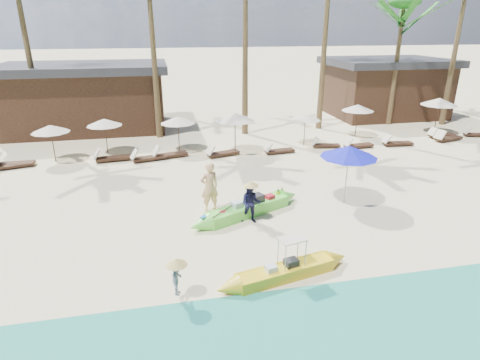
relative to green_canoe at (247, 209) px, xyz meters
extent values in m
plane|color=beige|center=(0.35, -2.18, -0.24)|extent=(240.00, 240.00, 0.00)
cube|color=tan|center=(0.35, -7.18, -0.23)|extent=(240.00, 4.50, 0.01)
cube|color=#64E546|center=(0.00, -0.01, -0.03)|extent=(3.45, 2.11, 0.42)
cube|color=white|center=(0.00, -0.01, -0.01)|extent=(2.92, 1.72, 0.19)
cube|color=#262628|center=(0.40, 0.18, 0.28)|extent=(0.61, 0.55, 0.38)
cube|color=silver|center=(-0.42, -0.14, 0.24)|extent=(0.48, 0.46, 0.31)
cube|color=red|center=(0.97, 0.38, 0.21)|extent=(0.41, 0.39, 0.24)
cylinder|color=red|center=(-1.01, -0.42, 0.13)|extent=(0.24, 0.24, 0.10)
cylinder|color=#262628|center=(-1.22, -0.63, 0.13)|extent=(0.22, 0.22, 0.09)
sphere|color=tan|center=(-1.54, -0.72, 0.18)|extent=(0.20, 0.20, 0.20)
cylinder|color=gold|center=(1.40, 0.74, 0.18)|extent=(0.15, 0.15, 0.20)
cylinder|color=gold|center=(1.60, 0.83, 0.18)|extent=(0.15, 0.15, 0.20)
cube|color=gold|center=(0.15, -4.16, -0.06)|extent=(2.98, 1.23, 0.35)
cube|color=white|center=(0.15, -4.16, -0.04)|extent=(2.55, 0.98, 0.16)
cube|color=#262628|center=(0.33, -4.12, 0.17)|extent=(0.42, 0.37, 0.28)
cube|color=silver|center=(-0.30, -4.26, 0.15)|extent=(0.34, 0.32, 0.24)
cube|color=beige|center=(0.33, -4.12, 0.96)|extent=(0.83, 0.66, 0.03)
imported|color=tan|center=(-1.33, 0.63, 0.74)|extent=(0.81, 0.63, 1.96)
imported|color=#131434|center=(-0.03, -0.63, 0.50)|extent=(0.86, 0.76, 1.48)
imported|color=gray|center=(-2.86, -4.53, 0.41)|extent=(0.49, 0.68, 0.94)
cylinder|color=#99999E|center=(4.04, 0.26, 0.92)|extent=(0.05, 0.05, 2.31)
cone|color=#1419BC|center=(4.04, 0.26, 1.91)|extent=(2.21, 2.21, 0.45)
cylinder|color=#3D2519|center=(-8.43, 8.14, 0.71)|extent=(0.05, 0.05, 1.89)
cone|color=beige|center=(-8.43, 8.14, 1.52)|extent=(1.89, 1.89, 0.38)
cube|color=#3D2519|center=(-10.40, 7.44, -0.09)|extent=(1.74, 0.94, 0.12)
cube|color=#3D2519|center=(-10.23, 7.70, -0.08)|extent=(1.79, 0.60, 0.13)
cylinder|color=#3D2519|center=(-5.90, 9.09, 0.71)|extent=(0.05, 0.05, 1.89)
cone|color=beige|center=(-5.90, 9.09, 1.52)|extent=(1.89, 1.89, 0.38)
cube|color=#3D2519|center=(-5.43, 7.64, -0.07)|extent=(1.90, 0.79, 0.13)
cube|color=beige|center=(-6.24, 7.55, 0.25)|extent=(0.48, 0.64, 0.54)
cube|color=#3D2519|center=(-3.62, 7.31, -0.08)|extent=(1.83, 0.95, 0.12)
cube|color=beige|center=(-4.37, 7.13, 0.23)|extent=(0.51, 0.64, 0.51)
cylinder|color=#3D2519|center=(-1.98, 8.74, 0.72)|extent=(0.05, 0.05, 1.92)
cone|color=beige|center=(-1.98, 8.74, 1.55)|extent=(1.92, 1.92, 0.38)
cube|color=#3D2519|center=(-2.50, 7.62, -0.08)|extent=(1.85, 0.90, 0.12)
cube|color=beige|center=(-3.27, 7.47, 0.23)|extent=(0.50, 0.64, 0.52)
cylinder|color=#3D2519|center=(1.05, 7.75, 0.86)|extent=(0.05, 0.05, 2.19)
cone|color=beige|center=(1.05, 7.75, 1.80)|extent=(2.19, 2.19, 0.44)
cube|color=#3D2519|center=(0.31, 7.31, -0.08)|extent=(1.83, 1.02, 0.12)
cube|color=beige|center=(-0.43, 7.10, 0.22)|extent=(0.53, 0.65, 0.51)
cube|color=#3D2519|center=(3.46, 7.17, -0.09)|extent=(1.69, 0.73, 0.12)
cube|color=beige|center=(2.75, 7.08, 0.20)|extent=(0.43, 0.57, 0.48)
cylinder|color=#3D2519|center=(5.36, 8.47, 0.66)|extent=(0.04, 0.04, 1.80)
cone|color=beige|center=(5.36, 8.47, 1.44)|extent=(1.80, 1.80, 0.36)
cube|color=#3D2519|center=(6.44, 7.67, -0.10)|extent=(1.61, 0.78, 0.11)
cube|color=beige|center=(5.77, 7.79, 0.17)|extent=(0.43, 0.55, 0.45)
cube|color=#3D2519|center=(8.24, 7.22, -0.09)|extent=(1.74, 0.71, 0.12)
cube|color=beige|center=(7.50, 7.14, 0.21)|extent=(0.43, 0.58, 0.49)
cylinder|color=#3D2519|center=(9.23, 9.62, 0.76)|extent=(0.05, 0.05, 1.99)
cone|color=beige|center=(9.23, 9.62, 1.61)|extent=(1.99, 1.99, 0.40)
cube|color=#3D2519|center=(10.73, 7.17, -0.09)|extent=(1.75, 0.70, 0.12)
cube|color=beige|center=(9.98, 7.24, 0.21)|extent=(0.43, 0.58, 0.50)
cylinder|color=#3D2519|center=(14.60, 9.18, 0.90)|extent=(0.06, 0.06, 2.27)
cone|color=beige|center=(14.60, 9.18, 1.87)|extent=(2.27, 2.27, 0.45)
cube|color=#3D2519|center=(14.49, 8.29, -0.09)|extent=(1.72, 0.66, 0.12)
cube|color=beige|center=(13.75, 8.24, 0.21)|extent=(0.42, 0.57, 0.49)
cube|color=#3D2519|center=(14.38, 7.51, -0.07)|extent=(1.93, 1.00, 0.13)
cube|color=beige|center=(13.59, 7.32, 0.25)|extent=(0.54, 0.68, 0.54)
cube|color=#3D2519|center=(16.90, 8.00, -0.09)|extent=(1.69, 0.93, 0.11)
cube|color=beige|center=(16.21, 8.19, 0.19)|extent=(0.49, 0.60, 0.47)
cone|color=brown|center=(-10.09, 12.90, 5.21)|extent=(0.40, 0.40, 10.89)
cone|color=brown|center=(-3.01, 12.10, 4.80)|extent=(0.40, 0.40, 10.08)
cone|color=brown|center=(2.50, 11.84, 5.39)|extent=(0.40, 0.40, 11.26)
cone|color=brown|center=(7.80, 12.21, 6.34)|extent=(0.40, 0.40, 13.16)
cone|color=brown|center=(13.19, 12.34, 3.80)|extent=(0.40, 0.40, 8.07)
ellipsoid|color=#196419|center=(13.19, 12.34, 7.84)|extent=(2.08, 2.08, 0.88)
cone|color=brown|center=(16.92, 11.50, 5.08)|extent=(0.40, 0.40, 10.64)
cube|color=#3D2519|center=(-7.65, 15.32, 1.66)|extent=(10.00, 6.00, 3.80)
cube|color=#2D2D33|center=(-7.65, 15.32, 3.81)|extent=(10.80, 6.60, 0.50)
cube|color=#3D2519|center=(14.35, 15.32, 1.66)|extent=(8.00, 6.00, 3.80)
cube|color=#2D2D33|center=(14.35, 15.32, 3.81)|extent=(8.80, 6.60, 0.50)
camera|label=1|loc=(-3.04, -13.27, 6.45)|focal=30.00mm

